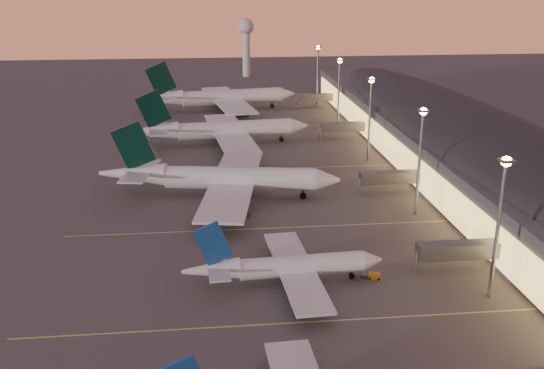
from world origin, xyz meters
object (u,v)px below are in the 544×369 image
at_px(airliner_wide_mid, 220,130).
at_px(baggage_tug_c, 372,276).
at_px(airliner_narrow_north, 285,267).
at_px(radar_tower, 246,38).
at_px(airliner_wide_near, 219,178).
at_px(airliner_wide_far, 219,98).

bearing_deg(airliner_wide_mid, baggage_tug_c, -81.79).
relative_size(airliner_wide_mid, baggage_tug_c, 16.92).
height_order(airliner_narrow_north, radar_tower, radar_tower).
relative_size(airliner_narrow_north, baggage_tug_c, 10.21).
xyz_separation_m(airliner_wide_near, radar_tower, (20.28, 203.15, 16.76)).
bearing_deg(radar_tower, airliner_wide_mid, -97.15).
bearing_deg(airliner_narrow_north, airliner_wide_mid, 91.84).
relative_size(airliner_wide_mid, airliner_wide_far, 0.91).
bearing_deg(baggage_tug_c, airliner_wide_near, 131.07).
bearing_deg(baggage_tug_c, airliner_wide_mid, 115.93).
distance_m(radar_tower, baggage_tug_c, 251.99).
distance_m(airliner_wide_near, airliner_wide_far, 108.13).
bearing_deg(airliner_wide_far, radar_tower, 69.80).
bearing_deg(baggage_tug_c, radar_tower, 102.91).
xyz_separation_m(airliner_wide_mid, baggage_tug_c, (26.07, -99.76, -4.62)).
xyz_separation_m(radar_tower, baggage_tug_c, (7.09, -250.98, -21.40)).
height_order(airliner_narrow_north, airliner_wide_near, airliner_wide_near).
bearing_deg(airliner_wide_near, baggage_tug_c, -51.02).
bearing_deg(baggage_tug_c, airliner_wide_far, 110.47).
bearing_deg(airliner_wide_far, airliner_wide_near, -100.55).
distance_m(airliner_wide_mid, radar_tower, 153.33).
xyz_separation_m(airliner_narrow_north, airliner_wide_near, (-10.74, 48.36, 1.66)).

